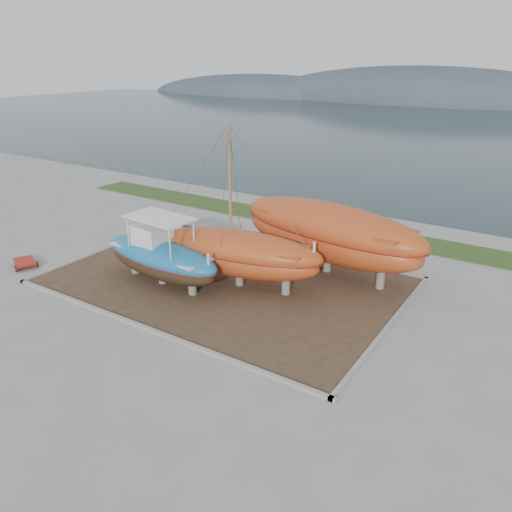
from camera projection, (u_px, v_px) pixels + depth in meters
The scene contains 10 objects.
ground at pixel (177, 311), 23.98m from camera, with size 140.00×140.00×0.00m, color gray.
dirt_patch at pixel (226, 281), 27.08m from camera, with size 18.00×12.00×0.06m, color #422D1E.
curb_frame at pixel (226, 280), 27.06m from camera, with size 18.60×12.60×0.15m, color gray, non-canonical shape.
grass_strip at pixel (320, 225), 36.03m from camera, with size 44.00×3.00×0.08m, color #284219.
sea at pixel (473, 133), 78.46m from camera, with size 260.00×100.00×0.04m, color #192B33, non-canonical shape.
blue_caique at pixel (161, 250), 26.11m from camera, with size 7.69×2.40×3.70m, color #1B6EAB, non-canonical shape.
white_dinghy at pixel (173, 236), 31.82m from camera, with size 4.26×1.60×1.28m, color silver, non-canonical shape.
orange_sailboat at pixel (239, 209), 25.00m from camera, with size 9.11×2.68×8.36m, color #A9401A, non-canonical shape.
orange_bare_hull at pixel (329, 239), 27.56m from camera, with size 11.63×3.49×3.81m, color #A9401A, non-canonical shape.
red_trailer at pixel (25, 264), 28.95m from camera, with size 2.47×1.23×0.35m, color #B01C13, non-canonical shape.
Camera 1 is at (14.76, -15.76, 11.41)m, focal length 35.00 mm.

